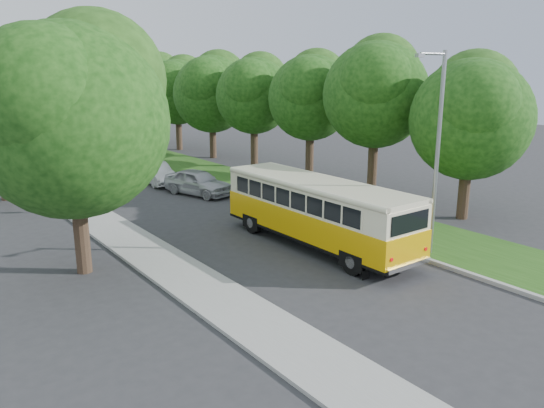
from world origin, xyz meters
TOP-DOWN VIEW (x-y plane):
  - ground at (0.00, 0.00)m, footprint 120.00×120.00m
  - curb at (3.60, 5.00)m, footprint 0.20×70.00m
  - grass_verge at (5.95, 5.00)m, footprint 4.50×70.00m
  - sidewalk at (-4.80, 5.00)m, footprint 2.20×70.00m
  - treeline at (3.15, 17.99)m, footprint 24.27×41.91m
  - lamppost_near at (4.21, -2.50)m, footprint 1.71×0.16m
  - lamppost_far at (-4.70, 16.00)m, footprint 1.71×0.16m
  - warning_sign at (-4.50, 11.98)m, footprint 0.56×0.10m
  - vintage_bus at (1.34, 1.08)m, footprint 2.56×9.81m
  - car_silver at (2.02, 12.56)m, footprint 3.04×4.86m
  - car_white at (1.37, 17.01)m, footprint 1.72×4.32m
  - car_blue at (1.80, 20.84)m, footprint 2.56×5.37m
  - car_grey at (3.00, 26.12)m, footprint 3.10×5.02m

SIDE VIEW (x-z plane):
  - ground at x=0.00m, z-range 0.00..0.00m
  - sidewalk at x=-4.80m, z-range 0.00..0.12m
  - grass_verge at x=5.95m, z-range 0.00..0.13m
  - curb at x=3.60m, z-range 0.00..0.15m
  - car_grey at x=3.00m, z-range 0.00..1.30m
  - car_white at x=1.37m, z-range 0.00..1.40m
  - car_blue at x=1.80m, z-range 0.00..1.51m
  - car_silver at x=2.02m, z-range 0.00..1.54m
  - vintage_bus at x=1.34m, z-range 0.00..2.91m
  - warning_sign at x=-4.50m, z-range 0.46..2.96m
  - lamppost_far at x=-4.70m, z-range 0.37..7.87m
  - lamppost_near at x=4.21m, z-range 0.37..8.37m
  - treeline at x=3.15m, z-range 1.20..10.66m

